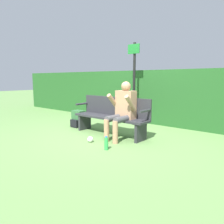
% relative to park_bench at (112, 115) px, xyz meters
% --- Properties ---
extents(ground_plane, '(40.00, 40.00, 0.00)m').
position_rel_park_bench_xyz_m(ground_plane, '(0.00, -0.07, -0.44)').
color(ground_plane, '#668E4C').
extents(hedge_back, '(12.00, 0.59, 1.50)m').
position_rel_park_bench_xyz_m(hedge_back, '(0.00, 1.88, 0.31)').
color(hedge_back, '#235623').
rests_on(hedge_back, ground).
extents(park_bench, '(1.90, 0.42, 0.86)m').
position_rel_park_bench_xyz_m(park_bench, '(0.00, 0.00, 0.00)').
color(park_bench, '#2D2D33').
rests_on(park_bench, ground).
extents(person_seated, '(0.55, 0.66, 1.21)m').
position_rel_park_bench_xyz_m(person_seated, '(0.42, -0.13, 0.21)').
color(person_seated, tan).
rests_on(person_seated, ground).
extents(backpack, '(0.33, 0.30, 0.43)m').
position_rel_park_bench_xyz_m(backpack, '(-1.19, 0.03, -0.24)').
color(backpack, '#336638').
rests_on(backpack, ground).
extents(water_bottle, '(0.07, 0.07, 0.25)m').
position_rel_park_bench_xyz_m(water_bottle, '(0.65, -0.92, -0.33)').
color(water_bottle, green).
rests_on(water_bottle, ground).
extents(signpost, '(0.35, 0.09, 2.21)m').
position_rel_park_bench_xyz_m(signpost, '(-0.20, 1.18, 0.81)').
color(signpost, black).
rests_on(signpost, ground).
extents(litter_crumple, '(0.12, 0.12, 0.12)m').
position_rel_park_bench_xyz_m(litter_crumple, '(0.09, -0.77, -0.38)').
color(litter_crumple, silver).
rests_on(litter_crumple, ground).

